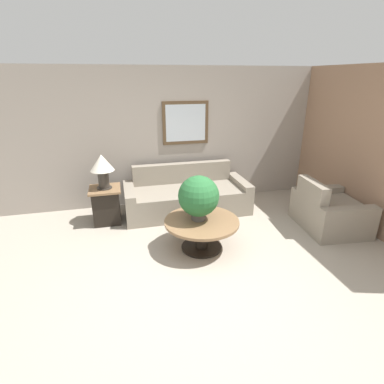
{
  "coord_description": "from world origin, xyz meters",
  "views": [
    {
      "loc": [
        -0.92,
        -2.95,
        2.41
      ],
      "look_at": [
        0.2,
        1.56,
        0.61
      ],
      "focal_mm": 28.0,
      "sensor_mm": 36.0,
      "label": 1
    }
  ],
  "objects_px": {
    "couch_main": "(187,197)",
    "armchair": "(329,212)",
    "coffee_table": "(202,228)",
    "side_table": "(106,205)",
    "table_lamp": "(102,166)",
    "potted_plant_on_table": "(199,197)"
  },
  "relations": [
    {
      "from": "coffee_table",
      "to": "potted_plant_on_table",
      "type": "distance_m",
      "value": 0.49
    },
    {
      "from": "couch_main",
      "to": "armchair",
      "type": "relative_size",
      "value": 1.92
    },
    {
      "from": "table_lamp",
      "to": "potted_plant_on_table",
      "type": "height_order",
      "value": "table_lamp"
    },
    {
      "from": "side_table",
      "to": "potted_plant_on_table",
      "type": "distance_m",
      "value": 1.87
    },
    {
      "from": "table_lamp",
      "to": "potted_plant_on_table",
      "type": "bearing_deg",
      "value": -42.23
    },
    {
      "from": "side_table",
      "to": "armchair",
      "type": "bearing_deg",
      "value": -17.22
    },
    {
      "from": "coffee_table",
      "to": "side_table",
      "type": "relative_size",
      "value": 1.73
    },
    {
      "from": "couch_main",
      "to": "potted_plant_on_table",
      "type": "xyz_separation_m",
      "value": [
        -0.13,
        -1.33,
        0.54
      ]
    },
    {
      "from": "couch_main",
      "to": "coffee_table",
      "type": "relative_size",
      "value": 2.1
    },
    {
      "from": "side_table",
      "to": "table_lamp",
      "type": "height_order",
      "value": "table_lamp"
    },
    {
      "from": "couch_main",
      "to": "armchair",
      "type": "distance_m",
      "value": 2.49
    },
    {
      "from": "coffee_table",
      "to": "potted_plant_on_table",
      "type": "height_order",
      "value": "potted_plant_on_table"
    },
    {
      "from": "side_table",
      "to": "table_lamp",
      "type": "xyz_separation_m",
      "value": [
        0.0,
        0.0,
        0.7
      ]
    },
    {
      "from": "couch_main",
      "to": "coffee_table",
      "type": "height_order",
      "value": "couch_main"
    },
    {
      "from": "table_lamp",
      "to": "potted_plant_on_table",
      "type": "distance_m",
      "value": 1.81
    },
    {
      "from": "couch_main",
      "to": "side_table",
      "type": "bearing_deg",
      "value": -175.42
    },
    {
      "from": "armchair",
      "to": "coffee_table",
      "type": "height_order",
      "value": "armchair"
    },
    {
      "from": "coffee_table",
      "to": "table_lamp",
      "type": "bearing_deg",
      "value": 137.65
    },
    {
      "from": "armchair",
      "to": "potted_plant_on_table",
      "type": "relative_size",
      "value": 1.8
    },
    {
      "from": "armchair",
      "to": "couch_main",
      "type": "bearing_deg",
      "value": 65.75
    },
    {
      "from": "side_table",
      "to": "potted_plant_on_table",
      "type": "height_order",
      "value": "potted_plant_on_table"
    },
    {
      "from": "coffee_table",
      "to": "side_table",
      "type": "xyz_separation_m",
      "value": [
        -1.37,
        1.25,
        -0.01
      ]
    }
  ]
}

